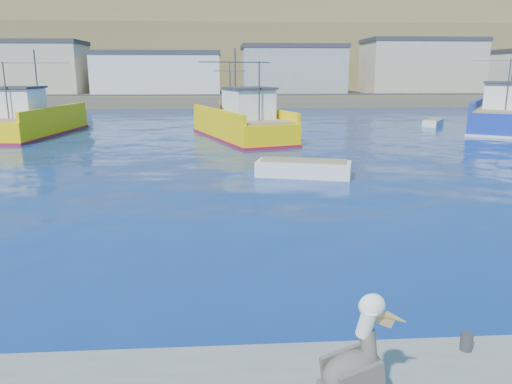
# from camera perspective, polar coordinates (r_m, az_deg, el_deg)

# --- Properties ---
(ground) EXTENTS (260.00, 260.00, 0.00)m
(ground) POSITION_cam_1_polar(r_m,az_deg,el_deg) (11.48, 0.79, -11.46)
(ground) COLOR navy
(ground) RESTS_ON ground
(dock_bollards) EXTENTS (36.20, 0.20, 0.30)m
(dock_bollards) POSITION_cam_1_polar(r_m,az_deg,el_deg) (8.27, 7.20, -17.17)
(dock_bollards) COLOR #4C4C4C
(dock_bollards) RESTS_ON dock
(far_shore) EXTENTS (200.00, 81.00, 24.00)m
(far_shore) POSITION_cam_1_polar(r_m,az_deg,el_deg) (119.63, -3.69, 15.61)
(far_shore) COLOR brown
(far_shore) RESTS_ON ground
(trawler_yellow_a) EXTENTS (5.52, 12.20, 6.58)m
(trawler_yellow_a) POSITION_cam_1_polar(r_m,az_deg,el_deg) (42.62, -24.24, 7.35)
(trawler_yellow_a) COLOR yellow
(trawler_yellow_a) RESTS_ON ground
(trawler_yellow_b) EXTENTS (7.62, 12.53, 6.58)m
(trawler_yellow_b) POSITION_cam_1_polar(r_m,az_deg,el_deg) (37.04, -1.57, 7.77)
(trawler_yellow_b) COLOR yellow
(trawler_yellow_b) RESTS_ON ground
(trawler_blue) EXTENTS (11.71, 14.43, 6.86)m
(trawler_blue) POSITION_cam_1_polar(r_m,az_deg,el_deg) (47.83, 26.73, 7.81)
(trawler_blue) COLOR #172F98
(trawler_blue) RESTS_ON ground
(boat_orange) EXTENTS (3.58, 6.82, 5.89)m
(boat_orange) POSITION_cam_1_polar(r_m,az_deg,el_deg) (55.47, -2.96, 9.61)
(boat_orange) COLOR #D24C0F
(boat_orange) RESTS_ON ground
(skiff_mid) EXTENTS (4.67, 2.69, 0.96)m
(skiff_mid) POSITION_cam_1_polar(r_m,az_deg,el_deg) (23.77, 5.43, 2.53)
(skiff_mid) COLOR silver
(skiff_mid) RESTS_ON ground
(skiff_far) EXTENTS (2.94, 3.52, 0.75)m
(skiff_far) POSITION_cam_1_polar(r_m,az_deg,el_deg) (48.85, 19.58, 7.44)
(skiff_far) COLOR silver
(skiff_far) RESTS_ON ground
(pelican) EXTENTS (1.30, 0.78, 1.63)m
(pelican) POSITION_cam_1_polar(r_m,az_deg,el_deg) (6.95, 11.49, -18.61)
(pelican) COLOR #595451
(pelican) RESTS_ON dock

